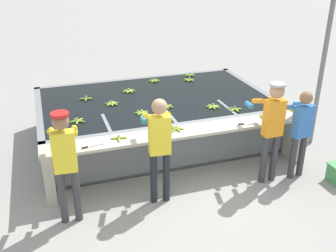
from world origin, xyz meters
TOP-DOWN VIEW (x-y plane):
  - ground_plane at (0.00, 0.00)m, footprint 80.00×80.00m
  - wash_tank at (0.00, 1.88)m, footprint 4.65×2.88m
  - work_ledge at (0.00, 0.23)m, footprint 4.65×0.45m
  - worker_0 at (-1.97, -0.37)m, footprint 0.44×0.74m
  - worker_1 at (-0.58, -0.31)m, footprint 0.45×0.73m
  - worker_2 at (1.33, -0.32)m, footprint 0.41×0.73m
  - worker_3 at (1.88, -0.34)m, footprint 0.47×0.73m
  - banana_bunch_floating_0 at (1.22, 3.07)m, footprint 0.28×0.27m
  - banana_bunch_floating_1 at (0.91, 1.03)m, footprint 0.28×0.28m
  - banana_bunch_floating_2 at (-0.41, 2.42)m, footprint 0.28×0.28m
  - banana_bunch_floating_3 at (1.07, 2.73)m, footprint 0.28×0.26m
  - banana_bunch_floating_4 at (0.29, 2.92)m, footprint 0.28×0.28m
  - banana_bunch_floating_5 at (-0.47, 1.17)m, footprint 0.28×0.28m
  - banana_bunch_floating_6 at (1.24, 0.78)m, footprint 0.28×0.27m
  - banana_bunch_floating_7 at (-1.63, 1.16)m, footprint 0.27×0.28m
  - banana_bunch_floating_8 at (-0.90, 1.80)m, footprint 0.28×0.28m
  - banana_bunch_floating_9 at (-1.34, 2.24)m, footprint 0.28×0.28m
  - banana_bunch_floating_10 at (0.06, 1.33)m, footprint 0.28×0.28m
  - banana_bunch_ledge_0 at (1.61, 0.28)m, footprint 0.28×0.28m
  - banana_bunch_ledge_1 at (-0.10, 0.30)m, footprint 0.28×0.28m
  - banana_bunch_ledge_2 at (-1.08, 0.26)m, footprint 0.28×0.28m
  - knife_0 at (-1.57, 0.13)m, footprint 0.35×0.10m
  - knife_1 at (1.10, 0.12)m, footprint 0.34×0.14m
  - support_post_right at (2.96, 0.64)m, footprint 0.09×0.09m

SIDE VIEW (x-z plane):
  - ground_plane at x=0.00m, z-range 0.00..0.00m
  - wash_tank at x=0.00m, z-range -0.01..0.89m
  - work_ledge at x=0.00m, z-range 0.19..1.08m
  - knife_0 at x=-1.57m, z-range 0.89..0.91m
  - knife_1 at x=1.10m, z-range 0.89..0.91m
  - banana_bunch_floating_1 at x=0.91m, z-range 0.87..0.95m
  - banana_bunch_floating_2 at x=-0.41m, z-range 0.87..0.95m
  - banana_bunch_floating_5 at x=-0.47m, z-range 0.87..0.95m
  - banana_bunch_floating_8 at x=-0.90m, z-range 0.87..0.95m
  - banana_bunch_floating_10 at x=0.06m, z-range 0.87..0.95m
  - banana_bunch_floating_0 at x=1.22m, z-range 0.87..0.95m
  - banana_bunch_floating_3 at x=1.07m, z-range 0.87..0.95m
  - banana_bunch_floating_4 at x=0.29m, z-range 0.87..0.95m
  - banana_bunch_floating_6 at x=1.24m, z-range 0.87..0.95m
  - banana_bunch_floating_7 at x=-1.63m, z-range 0.87..0.95m
  - banana_bunch_floating_9 at x=-1.34m, z-range 0.87..0.95m
  - banana_bunch_ledge_0 at x=1.61m, z-range 0.87..0.95m
  - banana_bunch_ledge_1 at x=-0.10m, z-range 0.87..0.95m
  - banana_bunch_ledge_2 at x=-1.08m, z-range 0.87..0.95m
  - worker_3 at x=1.88m, z-range 0.15..1.72m
  - worker_1 at x=-0.58m, z-range 0.18..1.91m
  - worker_0 at x=-1.97m, z-range 0.19..1.92m
  - worker_2 at x=1.33m, z-range 0.20..1.96m
  - support_post_right at x=2.96m, z-range 0.00..3.20m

